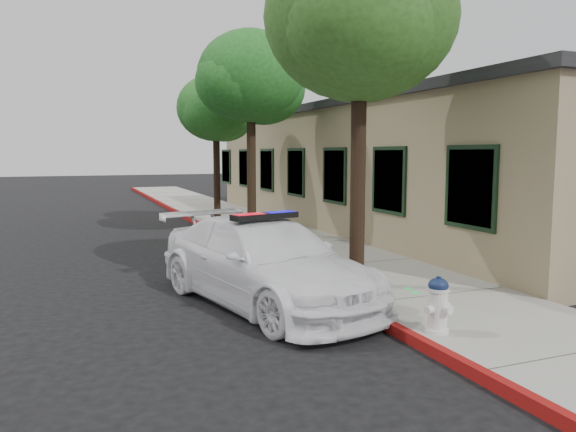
# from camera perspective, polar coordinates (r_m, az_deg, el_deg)

# --- Properties ---
(ground) EXTENTS (120.00, 120.00, 0.00)m
(ground) POSITION_cam_1_polar(r_m,az_deg,el_deg) (9.28, 6.68, -9.97)
(ground) COLOR black
(ground) RESTS_ON ground
(sidewalk) EXTENTS (3.20, 60.00, 0.15)m
(sidewalk) POSITION_cam_1_polar(r_m,az_deg,el_deg) (12.56, 6.55, -5.23)
(sidewalk) COLOR gray
(sidewalk) RESTS_ON ground
(red_curb) EXTENTS (0.14, 60.00, 0.16)m
(red_curb) POSITION_cam_1_polar(r_m,az_deg,el_deg) (11.92, -0.01, -5.81)
(red_curb) COLOR maroon
(red_curb) RESTS_ON ground
(clapboard_building) EXTENTS (7.30, 20.89, 4.24)m
(clapboard_building) POSITION_cam_1_polar(r_m,az_deg,el_deg) (20.08, 11.27, 4.99)
(clapboard_building) COLOR #957A61
(clapboard_building) RESTS_ON ground
(police_car) EXTENTS (3.24, 5.48, 1.61)m
(police_car) POSITION_cam_1_polar(r_m,az_deg,el_deg) (9.62, -2.38, -4.75)
(police_car) COLOR white
(police_car) RESTS_ON ground
(fire_hydrant) EXTENTS (0.46, 0.40, 0.79)m
(fire_hydrant) POSITION_cam_1_polar(r_m,az_deg,el_deg) (7.99, 15.25, -8.83)
(fire_hydrant) COLOR silver
(fire_hydrant) RESTS_ON sidewalk
(street_tree_near) EXTENTS (3.46, 3.63, 6.34)m
(street_tree_near) POSITION_cam_1_polar(r_m,az_deg,el_deg) (10.48, 7.55, 18.86)
(street_tree_near) COLOR black
(street_tree_near) RESTS_ON sidewalk
(street_tree_mid) EXTENTS (3.40, 3.17, 6.05)m
(street_tree_mid) POSITION_cam_1_polar(r_m,az_deg,el_deg) (16.67, -3.85, 13.72)
(street_tree_mid) COLOR black
(street_tree_mid) RESTS_ON sidewalk
(street_tree_far) EXTENTS (2.81, 2.83, 5.22)m
(street_tree_far) POSITION_cam_1_polar(r_m,az_deg,el_deg) (19.86, -7.34, 10.67)
(street_tree_far) COLOR black
(street_tree_far) RESTS_ON sidewalk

